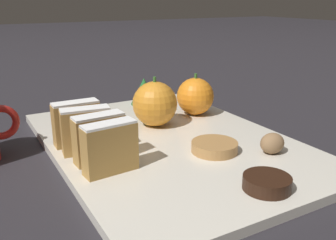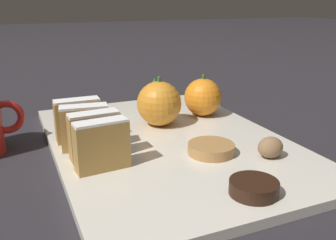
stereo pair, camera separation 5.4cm
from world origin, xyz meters
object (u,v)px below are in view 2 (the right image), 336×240
object	(u,v)px
chocolate_cookie	(254,188)
walnut	(270,147)
orange_far	(159,104)
orange_near	(203,97)

from	to	relation	value
chocolate_cookie	walnut	bearing A→B (deg)	42.94
orange_far	walnut	xyz separation A→B (m)	(0.08, -0.18, -0.02)
orange_near	orange_far	bearing A→B (deg)	-168.14
orange_near	orange_far	size ratio (longest dim) A/B	0.92
chocolate_cookie	orange_far	bearing A→B (deg)	91.38
walnut	orange_near	bearing A→B (deg)	87.79
walnut	chocolate_cookie	xyz separation A→B (m)	(-0.08, -0.07, -0.01)
orange_far	chocolate_cookie	distance (m)	0.25
orange_near	walnut	xyz separation A→B (m)	(-0.01, -0.20, -0.02)
orange_near	chocolate_cookie	distance (m)	0.28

